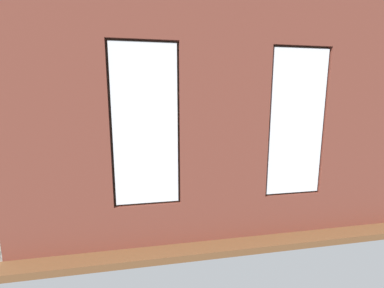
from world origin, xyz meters
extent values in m
cube|color=brown|center=(0.00, 0.00, -0.05)|extent=(6.65, 5.46, 0.10)
cube|color=brown|center=(-2.28, 2.35, 1.74)|extent=(1.50, 0.16, 3.48)
cube|color=brown|center=(0.00, 2.35, 1.74)|extent=(1.26, 0.16, 3.48)
cube|color=brown|center=(2.28, 2.35, 1.74)|extent=(1.50, 0.16, 3.48)
cube|color=brown|center=(-1.08, 2.35, 0.30)|extent=(0.90, 0.16, 0.61)
cube|color=brown|center=(-1.08, 2.35, 3.12)|extent=(0.90, 0.16, 0.72)
cube|color=white|center=(-1.08, 2.39, 1.68)|extent=(0.84, 0.03, 2.09)
cube|color=#38281E|center=(-1.08, 2.33, 1.68)|extent=(0.90, 0.04, 2.15)
cube|color=brown|center=(1.08, 2.35, 0.30)|extent=(0.90, 0.16, 0.61)
cube|color=brown|center=(1.08, 2.35, 3.12)|extent=(0.90, 0.16, 0.72)
cube|color=white|center=(1.08, 2.39, 1.68)|extent=(0.84, 0.03, 2.09)
cube|color=#38281E|center=(1.08, 2.33, 1.68)|extent=(0.90, 0.04, 2.15)
cube|color=tan|center=(0.00, 2.25, 0.58)|extent=(3.25, 0.24, 0.06)
cube|color=black|center=(0.00, 2.26, 1.96)|extent=(0.46, 0.03, 0.65)
cube|color=teal|center=(0.00, 2.24, 1.96)|extent=(0.40, 0.01, 0.59)
cube|color=silver|center=(2.97, 0.20, 1.74)|extent=(0.10, 4.46, 3.48)
cube|color=black|center=(0.05, 1.65, 0.21)|extent=(2.06, 0.85, 0.42)
cube|color=black|center=(0.05, 1.97, 0.61)|extent=(2.06, 0.24, 0.38)
cube|color=black|center=(-0.87, 1.65, 0.52)|extent=(0.22, 0.85, 0.24)
cube|color=black|center=(0.97, 1.65, 0.52)|extent=(0.22, 0.85, 0.24)
cube|color=black|center=(-0.36, 1.61, 0.48)|extent=(0.75, 0.65, 0.12)
cube|color=black|center=(0.45, 1.61, 0.48)|extent=(0.75, 0.65, 0.12)
cube|color=black|center=(-2.27, -0.07, 0.21)|extent=(0.96, 1.85, 0.42)
cube|color=black|center=(-2.60, -0.09, 0.61)|extent=(0.35, 1.81, 0.38)
cube|color=black|center=(-2.23, -0.86, 0.52)|extent=(0.86, 0.27, 0.24)
cube|color=black|center=(-2.32, 0.72, 0.52)|extent=(0.86, 0.27, 0.24)
cube|color=black|center=(-2.21, -0.41, 0.48)|extent=(0.68, 0.66, 0.12)
cube|color=black|center=(-2.25, 0.27, 0.48)|extent=(0.68, 0.66, 0.12)
cube|color=olive|center=(0.33, -0.26, 0.39)|extent=(1.39, 0.88, 0.04)
cube|color=olive|center=(-0.30, -0.64, 0.19)|extent=(0.07, 0.07, 0.37)
cube|color=olive|center=(0.97, -0.64, 0.19)|extent=(0.07, 0.07, 0.37)
cube|color=olive|center=(-0.30, 0.12, 0.19)|extent=(0.07, 0.07, 0.37)
cube|color=olive|center=(0.97, 0.12, 0.19)|extent=(0.07, 0.07, 0.37)
cylinder|color=#4C4C51|center=(-0.05, -0.42, 0.46)|extent=(0.07, 0.07, 0.08)
cylinder|color=#B7333D|center=(0.51, -0.37, 0.48)|extent=(0.08, 0.08, 0.13)
cylinder|color=#9E5638|center=(0.23, -0.13, 0.46)|extent=(0.11, 0.11, 0.09)
sphere|color=#1E5B28|center=(0.23, -0.13, 0.57)|extent=(0.14, 0.14, 0.14)
cube|color=#B2B2B7|center=(0.75, -0.13, 0.43)|extent=(0.17, 0.12, 0.02)
cube|color=#59595B|center=(0.33, -0.26, 0.43)|extent=(0.09, 0.18, 0.02)
cube|color=black|center=(2.67, 0.01, 0.25)|extent=(1.23, 0.42, 0.50)
cube|color=black|center=(2.67, 0.01, 0.53)|extent=(0.41, 0.20, 0.05)
cube|color=black|center=(2.67, 0.01, 0.58)|extent=(0.06, 0.04, 0.06)
cube|color=black|center=(2.67, 0.01, 0.88)|extent=(0.92, 0.04, 0.54)
cube|color=black|center=(2.67, -0.01, 0.88)|extent=(0.87, 0.01, 0.49)
cylinder|color=olive|center=(0.79, -1.25, 0.14)|extent=(0.54, 0.54, 0.28)
ellipsoid|color=white|center=(0.79, -1.25, 0.49)|extent=(1.19, 1.19, 0.48)
ellipsoid|color=navy|center=(0.88, -1.25, 0.61)|extent=(0.44, 0.44, 0.18)
cylinder|color=beige|center=(-1.92, -1.42, 0.09)|extent=(0.19, 0.19, 0.19)
cylinder|color=brown|center=(-1.92, -1.42, 0.24)|extent=(0.03, 0.03, 0.11)
ellipsoid|color=#337F38|center=(-1.92, -1.42, 0.41)|extent=(0.31, 0.31, 0.23)
cylinder|color=brown|center=(-1.43, 1.65, 0.18)|extent=(0.38, 0.38, 0.36)
cylinder|color=brown|center=(-1.43, 1.65, 0.52)|extent=(0.07, 0.07, 0.33)
cone|color=#1E5B28|center=(-1.22, 1.65, 0.86)|extent=(0.51, 0.14, 0.45)
cone|color=#1E5B28|center=(-1.39, 1.86, 0.86)|extent=(0.21, 0.52, 0.46)
cone|color=#1E5B28|center=(-1.59, 1.66, 0.91)|extent=(0.43, 0.14, 0.52)
cone|color=#1E5B28|center=(-1.46, 1.45, 0.87)|extent=(0.19, 0.50, 0.47)
cylinder|color=#9E5638|center=(-2.47, 1.80, 0.18)|extent=(0.32, 0.32, 0.37)
cylinder|color=brown|center=(-2.47, 1.80, 0.64)|extent=(0.06, 0.06, 0.53)
cone|color=#3D8E42|center=(-2.19, 1.83, 1.11)|extent=(0.69, 0.24, 0.56)
cone|color=#3D8E42|center=(-2.49, 2.00, 1.20)|extent=(0.22, 0.56, 0.68)
cone|color=#3D8E42|center=(-2.74, 1.85, 1.14)|extent=(0.67, 0.29, 0.60)
cone|color=#3D8E42|center=(-2.44, 1.60, 1.20)|extent=(0.26, 0.56, 0.69)
cylinder|color=beige|center=(-2.47, -1.73, 0.17)|extent=(0.32, 0.32, 0.34)
cylinder|color=brown|center=(-2.47, -1.73, 0.39)|extent=(0.05, 0.05, 0.09)
ellipsoid|color=#1E5B28|center=(-2.47, -1.73, 0.66)|extent=(0.54, 0.54, 0.46)
cylinder|color=#47423D|center=(1.41, 1.80, 0.18)|extent=(0.36, 0.36, 0.36)
cylinder|color=brown|center=(1.41, 1.80, 0.57)|extent=(0.07, 0.07, 0.42)
cone|color=#3D8E42|center=(1.54, 1.80, 0.98)|extent=(0.39, 0.16, 0.49)
cone|color=#3D8E42|center=(1.54, 1.95, 0.92)|extent=(0.43, 0.45, 0.40)
cone|color=#3D8E42|center=(1.37, 1.96, 0.96)|extent=(0.26, 0.46, 0.46)
cone|color=#3D8E42|center=(1.25, 1.84, 0.96)|extent=(0.46, 0.26, 0.46)
cone|color=#3D8E42|center=(1.23, 1.75, 0.93)|extent=(0.49, 0.26, 0.42)
cone|color=#3D8E42|center=(1.36, 1.63, 0.95)|extent=(0.26, 0.47, 0.45)
cone|color=#3D8E42|center=(1.49, 1.65, 0.95)|extent=(0.34, 0.46, 0.45)
camera|label=1|loc=(1.08, 5.76, 2.05)|focal=24.00mm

